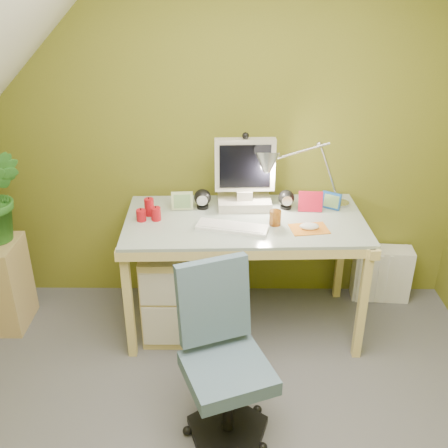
{
  "coord_description": "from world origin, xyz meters",
  "views": [
    {
      "loc": [
        0.02,
        -1.75,
        2.23
      ],
      "look_at": [
        0.0,
        1.0,
        0.85
      ],
      "focal_mm": 42.0,
      "sensor_mm": 36.0,
      "label": 1
    }
  ],
  "objects_px": {
    "side_ledge": "(6,284)",
    "radiator": "(381,273)",
    "task_chair": "(228,372)",
    "desk": "(244,273)",
    "monitor": "(245,167)",
    "desk_lamp": "(317,159)"
  },
  "relations": [
    {
      "from": "desk_lamp",
      "to": "radiator",
      "type": "xyz_separation_m",
      "value": [
        0.56,
        0.14,
        -0.92
      ]
    },
    {
      "from": "desk",
      "to": "radiator",
      "type": "bearing_deg",
      "value": 15.62
    },
    {
      "from": "monitor",
      "to": "desk",
      "type": "bearing_deg",
      "value": -92.49
    },
    {
      "from": "task_chair",
      "to": "radiator",
      "type": "bearing_deg",
      "value": 27.32
    },
    {
      "from": "desk_lamp",
      "to": "side_ledge",
      "type": "xyz_separation_m",
      "value": [
        -2.03,
        -0.19,
        -0.81
      ]
    },
    {
      "from": "desk_lamp",
      "to": "side_ledge",
      "type": "distance_m",
      "value": 2.19
    },
    {
      "from": "desk",
      "to": "monitor",
      "type": "distance_m",
      "value": 0.7
    },
    {
      "from": "desk",
      "to": "task_chair",
      "type": "height_order",
      "value": "task_chair"
    },
    {
      "from": "side_ledge",
      "to": "task_chair",
      "type": "height_order",
      "value": "task_chair"
    },
    {
      "from": "side_ledge",
      "to": "radiator",
      "type": "xyz_separation_m",
      "value": [
        2.59,
        0.33,
        -0.11
      ]
    },
    {
      "from": "side_ledge",
      "to": "desk_lamp",
      "type": "bearing_deg",
      "value": 5.28
    },
    {
      "from": "monitor",
      "to": "radiator",
      "type": "bearing_deg",
      "value": 5.38
    },
    {
      "from": "desk",
      "to": "task_chair",
      "type": "distance_m",
      "value": 0.95
    },
    {
      "from": "desk",
      "to": "monitor",
      "type": "bearing_deg",
      "value": 88.09
    },
    {
      "from": "side_ledge",
      "to": "radiator",
      "type": "height_order",
      "value": "side_ledge"
    },
    {
      "from": "task_chair",
      "to": "radiator",
      "type": "xyz_separation_m",
      "value": [
        1.12,
        1.27,
        -0.21
      ]
    },
    {
      "from": "desk",
      "to": "desk_lamp",
      "type": "xyz_separation_m",
      "value": [
        0.45,
        0.18,
        0.73
      ]
    },
    {
      "from": "monitor",
      "to": "desk_lamp",
      "type": "bearing_deg",
      "value": -2.49
    },
    {
      "from": "side_ledge",
      "to": "task_chair",
      "type": "relative_size",
      "value": 0.74
    },
    {
      "from": "monitor",
      "to": "side_ledge",
      "type": "height_order",
      "value": "monitor"
    },
    {
      "from": "task_chair",
      "to": "radiator",
      "type": "relative_size",
      "value": 2.06
    },
    {
      "from": "monitor",
      "to": "task_chair",
      "type": "relative_size",
      "value": 0.66
    }
  ]
}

